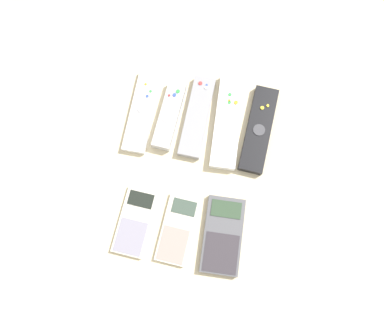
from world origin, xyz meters
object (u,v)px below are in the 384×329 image
calculator_1 (177,229)px  remote_4 (259,129)px  remote_2 (197,117)px  calculator_0 (135,222)px  calculator_2 (223,235)px  remote_3 (227,121)px  remote_1 (169,115)px  remote_0 (142,112)px

calculator_1 → remote_4: bearing=64.2°
remote_2 → calculator_1: 0.25m
calculator_0 → calculator_2: calculator_2 is taller
calculator_0 → calculator_1: bearing=3.4°
calculator_0 → remote_2: bearing=74.3°
remote_3 → remote_4: remote_3 is taller
remote_3 → calculator_1: size_ratio=1.51×
remote_3 → calculator_1: 0.26m
remote_1 → calculator_2: (0.16, -0.24, -0.00)m
remote_2 → calculator_1: bearing=-87.7°
remote_1 → remote_2: size_ratio=0.84×
calculator_1 → calculator_2: calculator_2 is taller
remote_0 → remote_3: 0.19m
remote_0 → calculator_2: remote_0 is taller
remote_0 → calculator_0: (0.04, -0.24, -0.00)m
remote_4 → calculator_2: remote_4 is taller
remote_3 → calculator_2: (0.03, -0.25, -0.00)m
calculator_0 → remote_1: bearing=87.2°
remote_2 → calculator_1: remote_2 is taller
remote_3 → calculator_2: 0.25m
remote_4 → calculator_0: remote_4 is taller
remote_2 → remote_3: remote_3 is taller
calculator_2 → remote_2: bearing=109.5°
remote_0 → calculator_2: bearing=-46.6°
remote_2 → calculator_1: size_ratio=1.31×
calculator_0 → remote_0: bearing=101.8°
remote_0 → remote_4: size_ratio=0.95×
remote_2 → calculator_2: bearing=-66.4°
remote_2 → calculator_1: (0.00, -0.25, -0.00)m
remote_3 → calculator_2: bearing=-85.7°
calculator_0 → remote_4: bearing=50.7°
remote_0 → remote_3: size_ratio=0.87×
remote_2 → remote_0: bearing=-173.9°
remote_4 → calculator_2: size_ratio=1.24×
remote_0 → calculator_1: remote_0 is taller
remote_1 → calculator_2: bearing=-52.4°
remote_0 → remote_1: 0.06m
remote_1 → remote_4: 0.20m
remote_1 → calculator_0: bearing=-92.4°
remote_3 → calculator_0: bearing=-124.2°
remote_1 → remote_4: remote_1 is taller
remote_1 → remote_4: (0.20, 0.00, -0.00)m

